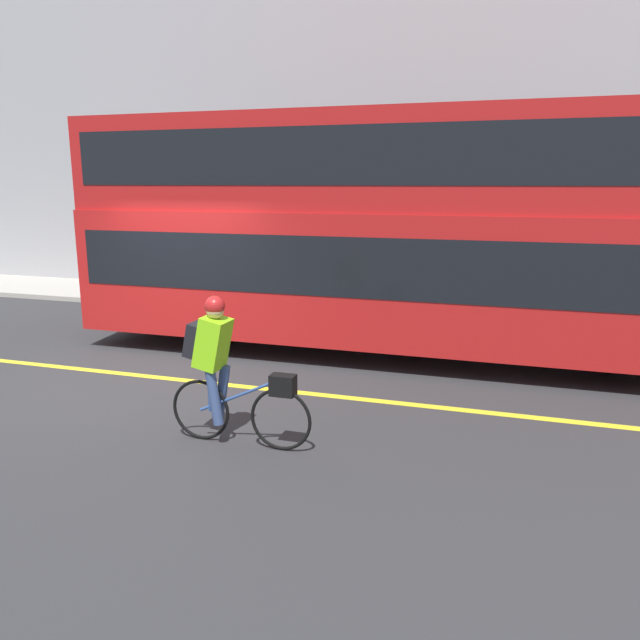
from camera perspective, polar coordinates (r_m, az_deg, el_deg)
ground_plane at (r=9.22m, az=-16.21°, el=-5.46°), size 80.00×80.00×0.00m
road_center_line at (r=9.42m, az=-15.35°, el=-4.99°), size 50.00×0.14×0.01m
sidewalk_curb at (r=14.38m, az=-2.95°, el=1.63°), size 60.00×2.45×0.11m
building_facade at (r=15.50m, az=-1.24°, el=18.53°), size 60.00×0.30×8.78m
bus at (r=10.05m, az=7.09°, el=8.71°), size 10.25×2.53×3.79m
cyclist_on_bike at (r=6.67m, az=-8.80°, el=-4.13°), size 1.61×0.32×1.61m
trash_bin at (r=13.51m, az=6.72°, el=2.87°), size 0.58×0.58×0.82m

